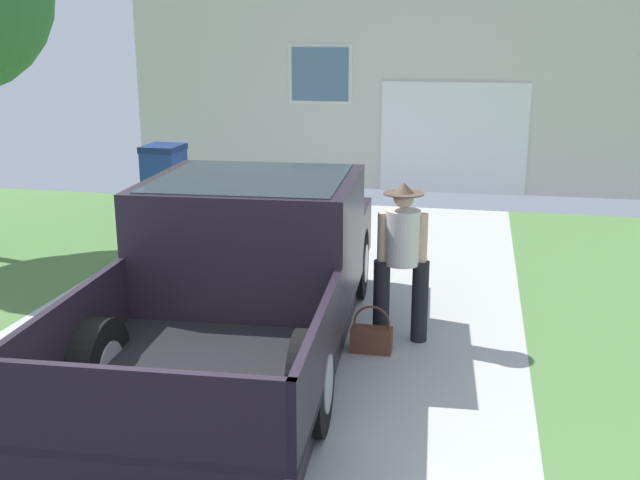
{
  "coord_description": "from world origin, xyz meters",
  "views": [
    {
      "loc": [
        2.04,
        -3.83,
        2.89
      ],
      "look_at": [
        0.54,
        3.26,
        0.92
      ],
      "focal_mm": 42.02,
      "sensor_mm": 36.0,
      "label": 1
    }
  ],
  "objects_px": {
    "person_with_hat": "(402,255)",
    "wheeled_trash_bin": "(164,176)",
    "handbag": "(372,338)",
    "house_with_garage": "(411,52)",
    "pickup_truck": "(251,271)"
  },
  "relations": [
    {
      "from": "wheeled_trash_bin",
      "to": "pickup_truck",
      "type": "bearing_deg",
      "value": -58.72
    },
    {
      "from": "pickup_truck",
      "to": "wheeled_trash_bin",
      "type": "relative_size",
      "value": 4.52
    },
    {
      "from": "pickup_truck",
      "to": "wheeled_trash_bin",
      "type": "xyz_separation_m",
      "value": [
        -3.09,
        5.08,
        -0.1
      ]
    },
    {
      "from": "handbag",
      "to": "house_with_garage",
      "type": "height_order",
      "value": "house_with_garage"
    },
    {
      "from": "wheeled_trash_bin",
      "to": "person_with_hat",
      "type": "bearing_deg",
      "value": -46.68
    },
    {
      "from": "pickup_truck",
      "to": "handbag",
      "type": "distance_m",
      "value": 1.31
    },
    {
      "from": "house_with_garage",
      "to": "wheeled_trash_bin",
      "type": "xyz_separation_m",
      "value": [
        -3.6,
        -5.27,
        -1.95
      ]
    },
    {
      "from": "person_with_hat",
      "to": "house_with_garage",
      "type": "distance_m",
      "value": 10.22
    },
    {
      "from": "pickup_truck",
      "to": "person_with_hat",
      "type": "distance_m",
      "value": 1.45
    },
    {
      "from": "person_with_hat",
      "to": "wheeled_trash_bin",
      "type": "xyz_separation_m",
      "value": [
        -4.5,
        4.77,
        -0.26
      ]
    },
    {
      "from": "person_with_hat",
      "to": "wheeled_trash_bin",
      "type": "bearing_deg",
      "value": -55.02
    },
    {
      "from": "pickup_truck",
      "to": "handbag",
      "type": "xyz_separation_m",
      "value": [
        1.18,
        -0.03,
        -0.57
      ]
    },
    {
      "from": "handbag",
      "to": "wheeled_trash_bin",
      "type": "xyz_separation_m",
      "value": [
        -4.27,
        5.11,
        0.47
      ]
    },
    {
      "from": "wheeled_trash_bin",
      "to": "house_with_garage",
      "type": "bearing_deg",
      "value": 55.68
    },
    {
      "from": "person_with_hat",
      "to": "handbag",
      "type": "xyz_separation_m",
      "value": [
        -0.23,
        -0.34,
        -0.73
      ]
    }
  ]
}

